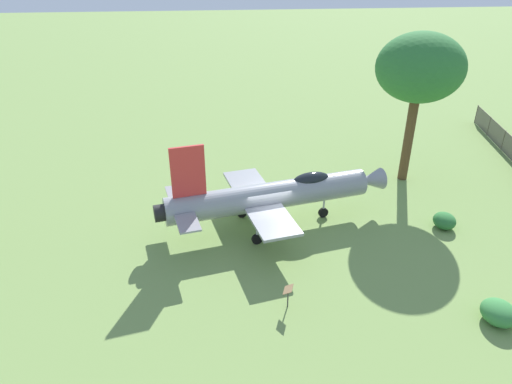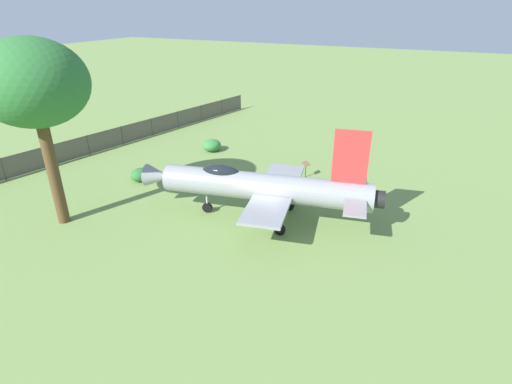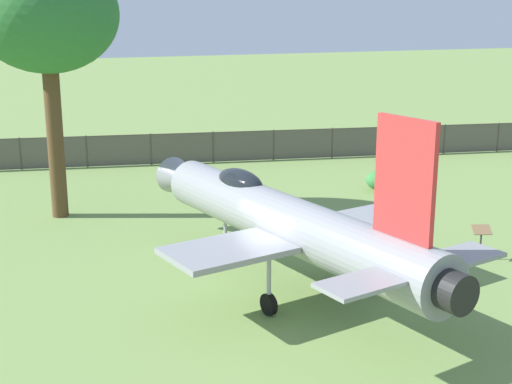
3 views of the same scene
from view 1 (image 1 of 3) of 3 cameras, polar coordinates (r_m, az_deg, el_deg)
name	(u,v)px [view 1 (image 1 of 3)]	position (r m, az deg, el deg)	size (l,w,h in m)	color
ground_plane	(268,226)	(27.22, 1.51, -4.24)	(200.00, 200.00, 0.00)	#75934C
display_jet	(274,194)	(26.27, 2.28, -0.29)	(8.24, 13.58, 5.61)	gray
shade_tree	(420,69)	(31.78, 19.50, 14.07)	(5.31, 5.57, 9.94)	brown
shrub_near_fence	(499,313)	(23.29, 27.65, -12.99)	(1.63, 1.47, 0.97)	#387F3D
shrub_by_tree	(444,221)	(29.00, 22.13, -3.29)	(1.41, 1.25, 0.91)	#2D7033
info_plaque	(288,292)	(21.25, 3.96, -12.17)	(0.70, 0.57, 1.14)	#333333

